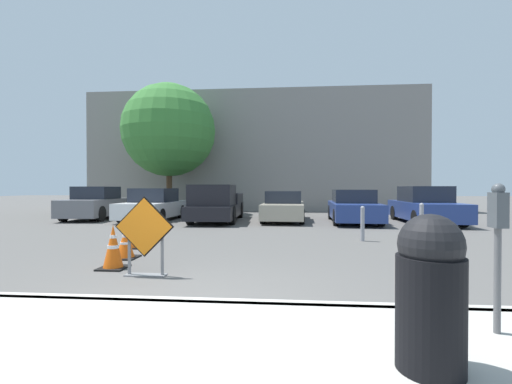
{
  "coord_description": "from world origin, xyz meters",
  "views": [
    {
      "loc": [
        1.2,
        -4.02,
        1.49
      ],
      "look_at": [
        -0.21,
        12.77,
        1.27
      ],
      "focal_mm": 24.0,
      "sensor_mm": 36.0,
      "label": 1
    }
  ],
  "objects": [
    {
      "name": "bollard_second",
      "position": [
        4.94,
        5.69,
        0.56
      ],
      "size": [
        0.12,
        0.12,
        1.07
      ],
      "color": "gray",
      "rests_on": "ground_plane"
    },
    {
      "name": "building_facade_backdrop",
      "position": [
        -0.84,
        19.61,
        3.83
      ],
      "size": [
        21.48,
        5.0,
        7.65
      ],
      "color": "gray",
      "rests_on": "ground_plane"
    },
    {
      "name": "ground_plane",
      "position": [
        0.0,
        10.0,
        0.0
      ],
      "size": [
        96.0,
        96.0,
        0.0
      ],
      "primitive_type": "plane",
      "color": "#565451"
    },
    {
      "name": "traffic_cone_second",
      "position": [
        -2.15,
        2.92,
        0.31
      ],
      "size": [
        0.51,
        0.51,
        0.63
      ],
      "color": "black",
      "rests_on": "ground_plane"
    },
    {
      "name": "bollard_nearest",
      "position": [
        3.36,
        5.69,
        0.52
      ],
      "size": [
        0.12,
        0.12,
        0.98
      ],
      "color": "gray",
      "rests_on": "ground_plane"
    },
    {
      "name": "traffic_cone_third",
      "position": [
        -2.48,
        4.1,
        0.39
      ],
      "size": [
        0.42,
        0.42,
        0.79
      ],
      "color": "black",
      "rests_on": "ground_plane"
    },
    {
      "name": "parking_meter",
      "position": [
        3.17,
        -0.68,
        1.08
      ],
      "size": [
        0.11,
        0.15,
        1.39
      ],
      "color": "#59595B",
      "rests_on": "sidewalk_strip"
    },
    {
      "name": "parked_car_nearest",
      "position": [
        -7.73,
        11.48,
        0.71
      ],
      "size": [
        2.06,
        4.13,
        1.54
      ],
      "rotation": [
        0.0,
        0.0,
        3.21
      ],
      "color": "slate",
      "rests_on": "ground_plane"
    },
    {
      "name": "sidewalk_strip",
      "position": [
        0.0,
        -1.5,
        0.07
      ],
      "size": [
        30.3,
        3.0,
        0.14
      ],
      "color": "#ADAAA3",
      "rests_on": "ground_plane"
    },
    {
      "name": "pickup_truck",
      "position": [
        -1.79,
        10.77,
        0.72
      ],
      "size": [
        2.05,
        5.32,
        1.61
      ],
      "rotation": [
        0.0,
        0.0,
        3.17
      ],
      "color": "black",
      "rests_on": "ground_plane"
    },
    {
      "name": "traffic_cone_nearest",
      "position": [
        -1.94,
        2.01,
        0.39
      ],
      "size": [
        0.48,
        0.48,
        0.8
      ],
      "color": "black",
      "rests_on": "ground_plane"
    },
    {
      "name": "road_closed_sign",
      "position": [
        -1.14,
        1.53,
        0.72
      ],
      "size": [
        1.01,
        0.2,
        1.34
      ],
      "color": "black",
      "rests_on": "ground_plane"
    },
    {
      "name": "street_tree_behind_lot",
      "position": [
        -5.32,
        14.83,
        4.71
      ],
      "size": [
        5.21,
        5.21,
        7.32
      ],
      "color": "#513823",
      "rests_on": "ground_plane"
    },
    {
      "name": "curb_lip",
      "position": [
        0.0,
        0.0,
        0.07
      ],
      "size": [
        30.3,
        0.2,
        0.14
      ],
      "color": "#ADAAA3",
      "rests_on": "ground_plane"
    },
    {
      "name": "parked_car_fifth",
      "position": [
        7.08,
        10.89,
        0.7
      ],
      "size": [
        2.01,
        4.74,
        1.54
      ],
      "rotation": [
        0.0,
        0.0,
        3.11
      ],
      "color": "navy",
      "rests_on": "ground_plane"
    },
    {
      "name": "trash_bin",
      "position": [
        2.27,
        -1.4,
        0.73
      ],
      "size": [
        0.48,
        0.48,
        1.16
      ],
      "color": "black",
      "rests_on": "sidewalk_strip"
    },
    {
      "name": "parked_car_second",
      "position": [
        -4.76,
        11.11,
        0.66
      ],
      "size": [
        2.0,
        4.24,
        1.45
      ],
      "rotation": [
        0.0,
        0.0,
        3.12
      ],
      "color": "white",
      "rests_on": "ground_plane"
    },
    {
      "name": "parked_car_third",
      "position": [
        1.16,
        11.36,
        0.62
      ],
      "size": [
        1.95,
        4.46,
        1.33
      ],
      "rotation": [
        0.0,
        0.0,
        3.1
      ],
      "color": "#A39984",
      "rests_on": "ground_plane"
    },
    {
      "name": "parked_car_fourth",
      "position": [
        4.12,
        10.86,
        0.65
      ],
      "size": [
        2.1,
        4.53,
        1.4
      ],
      "rotation": [
        0.0,
        0.0,
        3.08
      ],
      "color": "navy",
      "rests_on": "ground_plane"
    }
  ]
}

